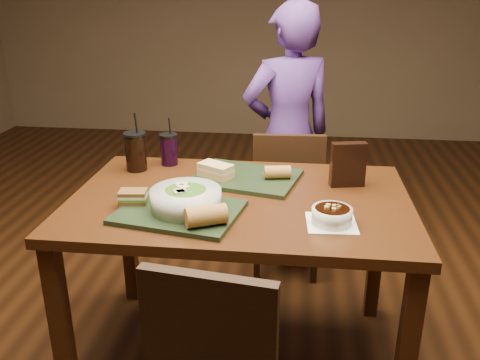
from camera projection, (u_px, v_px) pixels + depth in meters
name	position (u px, v px, depth m)	size (l,w,h in m)	color
ground	(240.00, 354.00, 2.23)	(6.00, 6.00, 0.00)	#381C0B
dining_table	(240.00, 218.00, 1.99)	(1.30, 0.85, 0.75)	#3D1E0C
chair_far	(288.00, 197.00, 2.69)	(0.38, 0.38, 0.83)	black
diner	(288.00, 136.00, 2.84)	(0.53, 0.35, 1.45)	#4B2A74
tray_near	(179.00, 212.00, 1.81)	(0.42, 0.32, 0.02)	black
tray_far	(246.00, 177.00, 2.13)	(0.42, 0.32, 0.02)	black
salad_bowl	(186.00, 198.00, 1.79)	(0.25, 0.25, 0.08)	silver
soup_bowl	(332.00, 215.00, 1.73)	(0.18, 0.18, 0.07)	white
sandwich_near	(133.00, 197.00, 1.85)	(0.11, 0.08, 0.05)	#593819
sandwich_far	(216.00, 170.00, 2.10)	(0.16, 0.14, 0.06)	tan
baguette_near	(206.00, 216.00, 1.68)	(0.07, 0.07, 0.14)	#AD7533
baguette_far	(277.00, 172.00, 2.09)	(0.05, 0.05, 0.11)	#AD7533
cup_cola	(136.00, 151.00, 2.21)	(0.10, 0.10, 0.26)	black
cup_berry	(169.00, 149.00, 2.28)	(0.08, 0.08, 0.22)	black
chip_bag	(348.00, 165.00, 2.03)	(0.14, 0.04, 0.18)	black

